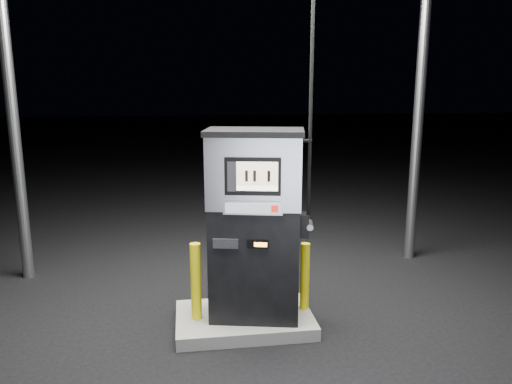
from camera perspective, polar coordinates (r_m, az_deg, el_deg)
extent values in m
plane|color=black|center=(6.15, -1.34, -15.03)|extent=(80.00, 80.00, 0.00)
cube|color=slate|center=(6.11, -1.34, -14.41)|extent=(1.60, 1.00, 0.15)
cylinder|color=gray|center=(7.81, -25.98, 6.87)|extent=(0.16, 0.16, 4.50)
cylinder|color=gray|center=(8.29, 18.03, 7.75)|extent=(0.16, 0.16, 4.50)
cube|color=black|center=(5.80, -0.15, -7.97)|extent=(1.11, 0.78, 1.33)
cube|color=#B5B5BD|center=(5.52, -0.15, 2.41)|extent=(1.13, 0.81, 0.80)
cube|color=black|center=(5.46, -0.15, 6.86)|extent=(1.18, 0.86, 0.06)
cube|color=black|center=(5.22, -0.38, 1.78)|extent=(0.59, 0.15, 0.40)
cube|color=beige|center=(5.19, 0.13, 2.08)|extent=(0.43, 0.09, 0.25)
cube|color=white|center=(5.22, 0.13, 0.42)|extent=(0.43, 0.09, 0.05)
cube|color=#B5B5BD|center=(5.29, -0.38, -1.84)|extent=(0.63, 0.16, 0.15)
cube|color=#909397|center=(5.28, -0.39, -1.89)|extent=(0.57, 0.13, 0.11)
cube|color=red|center=(5.26, 2.15, -1.93)|extent=(0.07, 0.02, 0.07)
cube|color=black|center=(5.41, 0.20, -5.99)|extent=(0.23, 0.07, 0.10)
cube|color=orange|center=(5.39, 0.53, -6.04)|extent=(0.14, 0.03, 0.05)
cube|color=black|center=(5.43, -3.51, -5.91)|extent=(0.28, 0.08, 0.11)
cube|color=black|center=(5.65, 5.51, -3.77)|extent=(0.14, 0.21, 0.27)
cylinder|color=gray|center=(5.65, 6.16, -3.78)|extent=(0.12, 0.24, 0.07)
cylinder|color=black|center=(5.38, 6.39, 14.51)|extent=(0.05, 0.05, 3.29)
cylinder|color=#FFEC0E|center=(5.84, -6.88, -10.12)|extent=(0.13, 0.13, 0.91)
cylinder|color=#FFEC0E|center=(6.09, 5.60, -9.57)|extent=(0.14, 0.14, 0.82)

